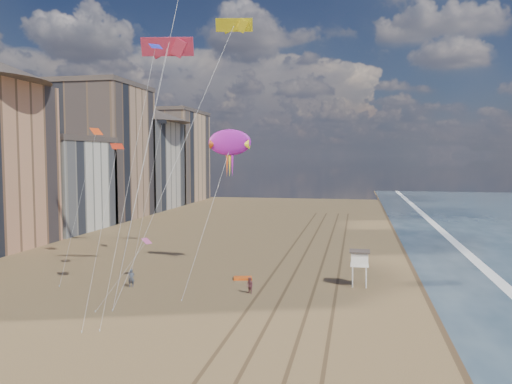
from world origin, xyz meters
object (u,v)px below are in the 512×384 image
kite_flyer_a (131,278)px  kite_flyer_b (250,285)px  show_kite (230,143)px  grounded_kite (243,278)px  lifeguard_stand (360,259)px

kite_flyer_a → kite_flyer_b: bearing=-14.6°
kite_flyer_a → show_kite: bearing=36.6°
grounded_kite → show_kite: (-2.57, 4.44, 14.86)m
grounded_kite → kite_flyer_a: bearing=-166.7°
grounded_kite → show_kite: size_ratio=0.10×
lifeguard_stand → kite_flyer_a: 23.57m
show_kite → kite_flyer_a: 18.91m
kite_flyer_a → kite_flyer_b: size_ratio=1.16×
lifeguard_stand → show_kite: (-15.03, 4.87, 12.11)m
kite_flyer_b → grounded_kite: bearing=143.7°
grounded_kite → kite_flyer_a: size_ratio=1.07×
lifeguard_stand → kite_flyer_b: (-10.52, -4.98, -2.06)m
lifeguard_stand → kite_flyer_b: 11.82m
show_kite → kite_flyer_a: bearing=-128.8°
show_kite → lifeguard_stand: bearing=-18.0°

